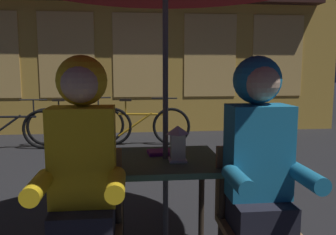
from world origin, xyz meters
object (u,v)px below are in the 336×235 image
cafe_table (166,173)px  person_right_hooded (259,156)px  bicycle_third (142,125)px  chair_left (86,221)px  book (162,152)px  person_left_hooded (82,161)px  lantern (178,143)px  bicycle_second (76,125)px  bicycle_nearest (11,129)px  chair_right (254,214)px

cafe_table → person_right_hooded: person_right_hooded is taller
bicycle_third → chair_left: bearing=-96.1°
cafe_table → book: bearing=94.5°
chair_left → person_left_hooded: bearing=-90.0°
cafe_table → book: 0.17m
chair_left → person_left_hooded: 0.36m
lantern → book: bearing=111.1°
bicycle_third → book: bearing=-89.7°
bicycle_second → book: bearing=-73.2°
bicycle_third → bicycle_nearest: bearing=-177.2°
bicycle_second → bicycle_nearest: bearing=-165.5°
chair_left → book: 0.73m
chair_right → bicycle_second: size_ratio=0.52×
chair_right → bicycle_nearest: size_ratio=0.52×
lantern → bicycle_third: lantern is taller
cafe_table → lantern: (0.07, -0.08, 0.22)m
lantern → chair_right: size_ratio=0.27×
person_left_hooded → person_right_hooded: 0.96m
person_left_hooded → person_right_hooded: (0.96, 0.00, 0.00)m
cafe_table → bicycle_nearest: size_ratio=0.44×
chair_left → bicycle_second: bearing=99.1°
chair_left → bicycle_nearest: (-1.73, 4.11, -0.14)m
bicycle_nearest → chair_left: bearing=-67.2°
chair_left → person_right_hooded: bearing=-3.4°
chair_left → chair_right: size_ratio=1.00×
lantern → person_left_hooded: (-0.55, -0.34, -0.01)m
person_right_hooded → bicycle_second: 4.76m
lantern → bicycle_second: (-1.25, 4.08, -0.51)m
person_left_hooded → bicycle_third: bearing=84.0°
person_right_hooded → person_left_hooded: bearing=180.0°
book → chair_right: bearing=-50.2°
cafe_table → bicycle_third: size_ratio=0.44×
lantern → bicycle_second: lantern is taller
person_left_hooded → bicycle_second: (-0.70, 4.43, -0.50)m
lantern → bicycle_nearest: lantern is taller
cafe_table → chair_left: bearing=-142.5°
lantern → bicycle_third: size_ratio=0.14×
bicycle_second → bicycle_third: same height
lantern → book: lantern is taller
lantern → bicycle_second: size_ratio=0.14×
person_left_hooded → bicycle_second: 4.51m
lantern → person_left_hooded: bearing=-147.9°
lantern → chair_left: (-0.55, -0.29, -0.37)m
chair_left → book: chair_left is taller
person_right_hooded → bicycle_second: size_ratio=0.83×
person_right_hooded → cafe_table: bearing=138.4°
cafe_table → chair_left: (-0.48, -0.37, -0.15)m
bicycle_second → book: (1.17, -3.88, 0.41)m
chair_left → bicycle_second: (-0.70, 4.37, -0.14)m
person_right_hooded → bicycle_nearest: size_ratio=0.83×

